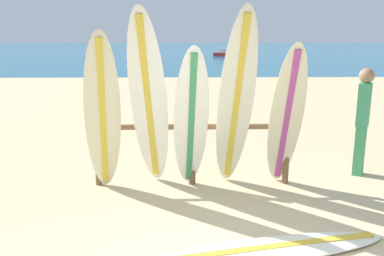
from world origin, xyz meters
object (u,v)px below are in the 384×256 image
surfboard_leaning_left (149,103)px  beachgoer_standing (363,117)px  surfboard_leaning_center_left (191,122)px  surfboard_leaning_center_right (286,118)px  surfboard_lying_on_sand (265,250)px  small_boat_offshore (225,54)px  surfboard_leaning_far_left (103,114)px  surfboard_rack (192,141)px  surfboard_leaning_center (236,103)px

surfboard_leaning_left → beachgoer_standing: (3.24, 0.64, -0.34)m
surfboard_leaning_center_left → beachgoer_standing: bearing=16.1°
surfboard_leaning_center_right → surfboard_lying_on_sand: size_ratio=0.77×
surfboard_leaning_center_right → small_boat_offshore: 35.20m
surfboard_leaning_center_right → beachgoer_standing: size_ratio=1.25×
surfboard_leaning_far_left → surfboard_lying_on_sand: surfboard_leaning_far_left is taller
surfboard_leaning_far_left → surfboard_leaning_center_left: (1.19, -0.07, -0.09)m
surfboard_rack → surfboard_leaning_far_left: (-1.22, -0.33, 0.46)m
surfboard_rack → surfboard_leaning_left: (-0.60, -0.26, 0.60)m
surfboard_lying_on_sand → small_boat_offshore: (3.22, 36.80, 0.22)m
surfboard_leaning_center_left → surfboard_leaning_center_right: bearing=5.0°
surfboard_leaning_center_right → small_boat_offshore: bearing=85.7°
beachgoer_standing → small_boat_offshore: size_ratio=0.74×
surfboard_leaning_left → surfboard_lying_on_sand: (1.30, -1.72, -1.23)m
surfboard_rack → surfboard_leaning_center_left: (-0.03, -0.39, 0.37)m
surfboard_rack → surfboard_lying_on_sand: bearing=-70.6°
surfboard_lying_on_sand → beachgoer_standing: size_ratio=1.63×
surfboard_leaning_center → surfboard_leaning_center_right: 0.74m
surfboard_leaning_left → surfboard_leaning_center_right: bearing=-0.5°
beachgoer_standing → surfboard_leaning_center_right: bearing=-154.2°
surfboard_leaning_center → beachgoer_standing: size_ratio=1.52×
surfboard_rack → beachgoer_standing: 2.68m
surfboard_leaning_center_left → surfboard_lying_on_sand: surfboard_leaning_center_left is taller
beachgoer_standing → small_boat_offshore: (1.28, 34.44, -0.67)m
surfboard_leaning_left → surfboard_leaning_center_left: 0.63m
surfboard_rack → surfboard_leaning_center_left: surfboard_leaning_center_left is taller
surfboard_leaning_far_left → surfboard_leaning_center: (1.80, 0.04, 0.15)m
surfboard_leaning_center_right → surfboard_leaning_center_left: bearing=-175.0°
surfboard_leaning_center_right → surfboard_leaning_far_left: bearing=-178.9°
surfboard_rack → surfboard_leaning_left: bearing=-156.3°
surfboard_leaning_center_left → surfboard_leaning_center_right: 1.31m
beachgoer_standing → surfboard_leaning_far_left: bearing=-169.7°
surfboard_leaning_far_left → surfboard_leaning_center_right: surfboard_leaning_far_left is taller
small_boat_offshore → surfboard_lying_on_sand: bearing=-95.0°
surfboard_leaning_left → surfboard_leaning_center_left: (0.57, -0.13, -0.23)m
surfboard_leaning_center → surfboard_lying_on_sand: 2.10m
surfboard_leaning_center → surfboard_leaning_far_left: bearing=-178.8°
surfboard_leaning_center_left → beachgoer_standing: surfboard_leaning_center_left is taller
surfboard_lying_on_sand → small_boat_offshore: small_boat_offshore is taller
surfboard_leaning_far_left → surfboard_leaning_left: bearing=6.1°
surfboard_leaning_far_left → small_boat_offshore: size_ratio=0.99×
surfboard_leaning_center → surfboard_rack: bearing=153.6°
surfboard_rack → surfboard_leaning_center_left: size_ratio=1.39×
surfboard_leaning_far_left → surfboard_lying_on_sand: bearing=-40.9°
surfboard_rack → surfboard_leaning_center_right: 1.37m
surfboard_leaning_left → surfboard_leaning_center: (1.18, -0.03, 0.01)m
surfboard_leaning_left → surfboard_leaning_center_right: surfboard_leaning_left is taller
surfboard_rack → small_boat_offshore: (3.92, 34.81, -0.41)m
surfboard_leaning_center_right → small_boat_offshore: surfboard_leaning_center_right is taller
surfboard_rack → surfboard_leaning_far_left: size_ratio=1.28×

